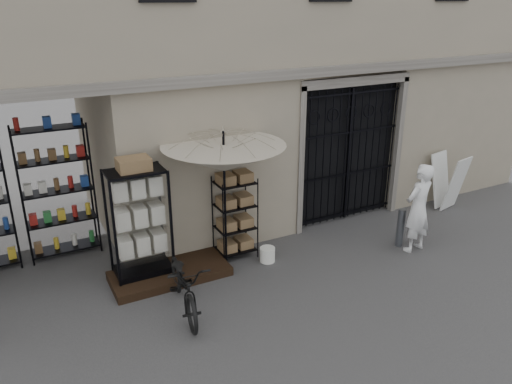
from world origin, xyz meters
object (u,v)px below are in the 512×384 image
white_bucket (267,254)px  steel_bollard (400,228)px  wire_rack (235,218)px  bicycle (185,309)px  market_umbrella (224,151)px  display_cabinet (140,228)px  shopkeeper (413,249)px  easel_sign (448,182)px

white_bucket → steel_bollard: bearing=-14.2°
steel_bollard → wire_rack: bearing=159.6°
bicycle → market_umbrella: bearing=48.8°
display_cabinet → shopkeeper: size_ratio=1.15×
market_umbrella → easel_sign: (5.54, 0.04, -1.50)m
wire_rack → steel_bollard: bearing=-30.5°
market_umbrella → steel_bollard: 3.83m
market_umbrella → shopkeeper: 4.19m
white_bucket → shopkeeper: 2.85m
steel_bollard → shopkeeper: size_ratio=0.44×
wire_rack → easel_sign: size_ratio=1.26×
display_cabinet → bicycle: (0.31, -1.18, -0.97)m
display_cabinet → easel_sign: size_ratio=1.60×
white_bucket → wire_rack: bearing=132.6°
wire_rack → steel_bollard: (3.00, -1.11, -0.38)m
white_bucket → easel_sign: bearing=3.4°
white_bucket → easel_sign: easel_sign is taller
steel_bollard → easel_sign: bearing=22.7°
display_cabinet → bicycle: size_ratio=1.13×
display_cabinet → wire_rack: size_ratio=1.27×
market_umbrella → steel_bollard: size_ratio=3.88×
market_umbrella → bicycle: market_umbrella is taller
wire_rack → easel_sign: (5.25, -0.17, -0.12)m
bicycle → steel_bollard: bicycle is taller
bicycle → steel_bollard: bearing=9.2°
wire_rack → easel_sign: 5.25m
white_bucket → steel_bollard: 2.66m
display_cabinet → shopkeeper: (4.88, -1.33, -0.97)m
white_bucket → easel_sign: size_ratio=0.23×
white_bucket → bicycle: size_ratio=0.16×
white_bucket → bicycle: (-1.87, -0.75, -0.14)m
market_umbrella → white_bucket: size_ratio=10.60×
white_bucket → display_cabinet: bearing=168.8°
wire_rack → easel_sign: bearing=-12.0°
market_umbrella → shopkeeper: size_ratio=1.73×
steel_bollard → shopkeeper: (0.13, -0.25, -0.38)m
market_umbrella → white_bucket: (0.71, -0.25, -2.01)m
steel_bollard → white_bucket: bearing=165.8°
white_bucket → bicycle: bicycle is taller
wire_rack → shopkeeper: wire_rack is taller
wire_rack → bicycle: size_ratio=0.89×
display_cabinet → shopkeeper: bearing=-35.6°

